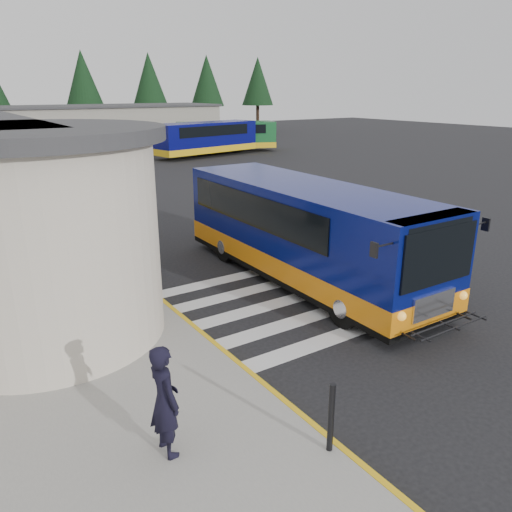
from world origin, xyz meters
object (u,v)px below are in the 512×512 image
bollard (331,418)px  pedestrian_b (55,330)px  far_bus_b (226,135)px  far_bus_a (205,137)px  transit_bus (305,235)px  pedestrian_a (165,400)px

bollard → pedestrian_b: bearing=121.3°
pedestrian_b → far_bus_b: bearing=101.8°
bollard → far_bus_a: far_bus_a is taller
bollard → far_bus_a: 39.20m
pedestrian_b → bollard: 5.83m
bollard → far_bus_a: bearing=64.7°
pedestrian_b → far_bus_b: (23.08, 32.52, 0.51)m
pedestrian_b → far_bus_a: far_bus_a is taller
far_bus_a → pedestrian_b: bearing=136.1°
transit_bus → pedestrian_a: 8.62m
far_bus_b → bollard: bearing=171.9°
far_bus_a → bollard: bearing=143.8°
transit_bus → far_bus_b: transit_bus is taller
transit_bus → bollard: bearing=-124.9°
pedestrian_a → bollard: bearing=-125.5°
transit_bus → bollard: size_ratio=8.73×
far_bus_a → far_bus_b: (3.32, 2.05, -0.10)m
transit_bus → pedestrian_a: (-6.92, -5.13, -0.33)m
pedestrian_a → pedestrian_b: pedestrian_a is taller
pedestrian_a → bollard: (2.19, -1.42, -0.34)m
transit_bus → pedestrian_a: bearing=-142.5°
pedestrian_a → pedestrian_b: size_ratio=1.05×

